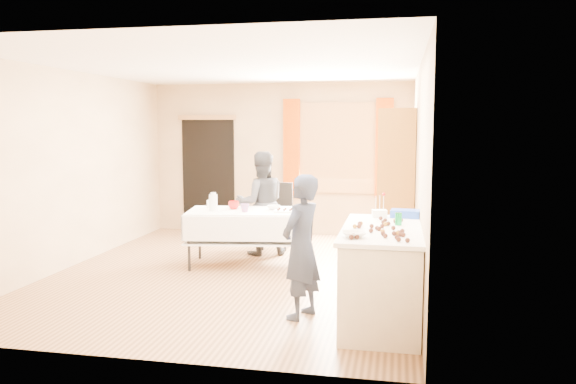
% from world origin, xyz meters
% --- Properties ---
extents(floor, '(4.50, 5.50, 0.02)m').
position_xyz_m(floor, '(0.00, 0.00, -0.01)').
color(floor, '#9E7047').
rests_on(floor, ground).
extents(ceiling, '(4.50, 5.50, 0.02)m').
position_xyz_m(ceiling, '(0.00, 0.00, 2.61)').
color(ceiling, white).
rests_on(ceiling, floor).
extents(wall_back, '(4.50, 0.02, 2.60)m').
position_xyz_m(wall_back, '(0.00, 2.76, 1.30)').
color(wall_back, tan).
rests_on(wall_back, floor).
extents(wall_front, '(4.50, 0.02, 2.60)m').
position_xyz_m(wall_front, '(0.00, -2.76, 1.30)').
color(wall_front, tan).
rests_on(wall_front, floor).
extents(wall_left, '(0.02, 5.50, 2.60)m').
position_xyz_m(wall_left, '(-2.26, 0.00, 1.30)').
color(wall_left, tan).
rests_on(wall_left, floor).
extents(wall_right, '(0.02, 5.50, 2.60)m').
position_xyz_m(wall_right, '(2.26, 0.00, 1.30)').
color(wall_right, tan).
rests_on(wall_right, floor).
extents(window_frame, '(1.32, 0.06, 1.52)m').
position_xyz_m(window_frame, '(1.00, 2.72, 1.50)').
color(window_frame, olive).
rests_on(window_frame, wall_back).
extents(window_pane, '(1.20, 0.02, 1.40)m').
position_xyz_m(window_pane, '(1.00, 2.71, 1.50)').
color(window_pane, white).
rests_on(window_pane, wall_back).
extents(curtain_left, '(0.28, 0.06, 1.65)m').
position_xyz_m(curtain_left, '(0.22, 2.67, 1.50)').
color(curtain_left, '#B43C00').
rests_on(curtain_left, wall_back).
extents(curtain_right, '(0.28, 0.06, 1.65)m').
position_xyz_m(curtain_right, '(1.78, 2.67, 1.50)').
color(curtain_right, '#B43C00').
rests_on(curtain_right, wall_back).
extents(doorway, '(0.95, 0.04, 2.00)m').
position_xyz_m(doorway, '(-1.30, 2.73, 1.00)').
color(doorway, black).
rests_on(doorway, floor).
extents(door_lintel, '(1.05, 0.06, 0.08)m').
position_xyz_m(door_lintel, '(-1.30, 2.70, 2.02)').
color(door_lintel, olive).
rests_on(door_lintel, wall_back).
extents(cabinet, '(0.50, 0.60, 2.10)m').
position_xyz_m(cabinet, '(1.99, 1.12, 1.05)').
color(cabinet, brown).
rests_on(cabinet, floor).
extents(counter, '(0.76, 1.60, 0.91)m').
position_xyz_m(counter, '(1.89, -1.45, 0.45)').
color(counter, beige).
rests_on(counter, floor).
extents(party_table, '(1.77, 1.09, 0.75)m').
position_xyz_m(party_table, '(0.08, 0.42, 0.44)').
color(party_table, black).
rests_on(party_table, floor).
extents(chair, '(0.43, 0.43, 1.00)m').
position_xyz_m(chair, '(0.21, 1.55, 0.30)').
color(chair, black).
rests_on(chair, floor).
extents(girl, '(0.75, 0.70, 1.41)m').
position_xyz_m(girl, '(1.11, -1.50, 0.70)').
color(girl, '#20273D').
rests_on(girl, floor).
extents(woman, '(1.14, 1.09, 1.51)m').
position_xyz_m(woman, '(0.07, 1.08, 0.75)').
color(woman, black).
rests_on(woman, floor).
extents(soda_can, '(0.09, 0.09, 0.12)m').
position_xyz_m(soda_can, '(2.03, -1.27, 0.97)').
color(soda_can, '#0B8536').
rests_on(soda_can, counter).
extents(mixing_bowl, '(0.35, 0.35, 0.05)m').
position_xyz_m(mixing_bowl, '(1.66, -1.96, 0.94)').
color(mixing_bowl, white).
rests_on(mixing_bowl, counter).
extents(foam_block, '(0.17, 0.13, 0.08)m').
position_xyz_m(foam_block, '(1.84, -0.83, 0.95)').
color(foam_block, white).
rests_on(foam_block, counter).
extents(blue_basket, '(0.32, 0.23, 0.08)m').
position_xyz_m(blue_basket, '(2.10, -0.78, 0.95)').
color(blue_basket, blue).
rests_on(blue_basket, counter).
extents(pitcher, '(0.13, 0.13, 0.22)m').
position_xyz_m(pitcher, '(-0.38, 0.27, 0.86)').
color(pitcher, silver).
rests_on(pitcher, party_table).
extents(cup_red, '(0.23, 0.23, 0.11)m').
position_xyz_m(cup_red, '(-0.15, 0.46, 0.81)').
color(cup_red, red).
rests_on(cup_red, party_table).
extents(cup_rainbow, '(0.16, 0.16, 0.11)m').
position_xyz_m(cup_rainbow, '(0.06, 0.25, 0.80)').
color(cup_rainbow, red).
rests_on(cup_rainbow, party_table).
extents(small_bowl, '(0.19, 0.19, 0.06)m').
position_xyz_m(small_bowl, '(0.38, 0.55, 0.78)').
color(small_bowl, white).
rests_on(small_bowl, party_table).
extents(pastry_tray, '(0.30, 0.24, 0.02)m').
position_xyz_m(pastry_tray, '(0.57, 0.36, 0.76)').
color(pastry_tray, white).
rests_on(pastry_tray, party_table).
extents(bottle, '(0.13, 0.13, 0.16)m').
position_xyz_m(bottle, '(-0.51, 0.51, 0.83)').
color(bottle, white).
rests_on(bottle, party_table).
extents(cake_balls, '(0.52, 1.13, 0.04)m').
position_xyz_m(cake_balls, '(1.89, -1.61, 0.93)').
color(cake_balls, '#3F2314').
rests_on(cake_balls, counter).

